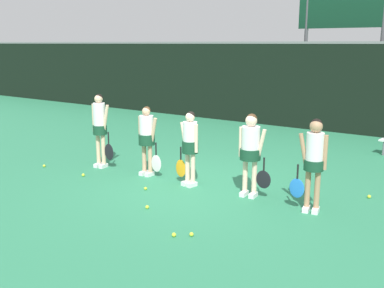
{
  "coord_description": "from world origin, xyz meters",
  "views": [
    {
      "loc": [
        5.32,
        -7.65,
        3.01
      ],
      "look_at": [
        0.04,
        -0.02,
        0.92
      ],
      "focal_mm": 42.0,
      "sensor_mm": 36.0,
      "label": 1
    }
  ],
  "objects_px": {
    "scoreboard": "(344,15)",
    "tennis_ball_6": "(174,235)",
    "tennis_ball_0": "(83,175)",
    "tennis_ball_1": "(181,166)",
    "player_3": "(251,148)",
    "tennis_ball_7": "(44,166)",
    "player_2": "(190,143)",
    "tennis_ball_3": "(369,197)",
    "tennis_ball_5": "(192,234)",
    "player_1": "(147,136)",
    "player_4": "(314,157)",
    "tennis_ball_2": "(146,188)",
    "tennis_ball_4": "(147,207)",
    "player_0": "(100,125)"
  },
  "relations": [
    {
      "from": "scoreboard",
      "to": "player_0",
      "type": "distance_m",
      "value": 10.53
    },
    {
      "from": "tennis_ball_0",
      "to": "tennis_ball_7",
      "type": "distance_m",
      "value": 1.41
    },
    {
      "from": "tennis_ball_4",
      "to": "player_2",
      "type": "bearing_deg",
      "value": 95.46
    },
    {
      "from": "tennis_ball_1",
      "to": "scoreboard",
      "type": "bearing_deg",
      "value": 82.29
    },
    {
      "from": "player_2",
      "to": "player_3",
      "type": "distance_m",
      "value": 1.39
    },
    {
      "from": "player_4",
      "to": "tennis_ball_6",
      "type": "distance_m",
      "value": 2.87
    },
    {
      "from": "player_1",
      "to": "player_4",
      "type": "distance_m",
      "value": 3.95
    },
    {
      "from": "player_4",
      "to": "tennis_ball_6",
      "type": "relative_size",
      "value": 24.16
    },
    {
      "from": "tennis_ball_0",
      "to": "tennis_ball_4",
      "type": "distance_m",
      "value": 2.66
    },
    {
      "from": "player_4",
      "to": "tennis_ball_1",
      "type": "height_order",
      "value": "player_4"
    },
    {
      "from": "player_3",
      "to": "tennis_ball_6",
      "type": "bearing_deg",
      "value": -96.51
    },
    {
      "from": "player_2",
      "to": "tennis_ball_7",
      "type": "bearing_deg",
      "value": -156.61
    },
    {
      "from": "player_3",
      "to": "tennis_ball_3",
      "type": "distance_m",
      "value": 2.55
    },
    {
      "from": "player_1",
      "to": "tennis_ball_1",
      "type": "relative_size",
      "value": 23.69
    },
    {
      "from": "player_3",
      "to": "player_4",
      "type": "relative_size",
      "value": 0.97
    },
    {
      "from": "tennis_ball_2",
      "to": "tennis_ball_1",
      "type": "bearing_deg",
      "value": 102.53
    },
    {
      "from": "player_3",
      "to": "tennis_ball_7",
      "type": "distance_m",
      "value": 5.37
    },
    {
      "from": "tennis_ball_7",
      "to": "player_2",
      "type": "bearing_deg",
      "value": 12.79
    },
    {
      "from": "scoreboard",
      "to": "tennis_ball_6",
      "type": "xyz_separation_m",
      "value": [
        1.14,
        -11.98,
        -3.99
      ]
    },
    {
      "from": "tennis_ball_2",
      "to": "tennis_ball_4",
      "type": "distance_m",
      "value": 1.1
    },
    {
      "from": "tennis_ball_6",
      "to": "tennis_ball_7",
      "type": "height_order",
      "value": "tennis_ball_6"
    },
    {
      "from": "scoreboard",
      "to": "tennis_ball_1",
      "type": "distance_m",
      "value": 9.56
    },
    {
      "from": "tennis_ball_3",
      "to": "tennis_ball_5",
      "type": "relative_size",
      "value": 1.02
    },
    {
      "from": "tennis_ball_6",
      "to": "tennis_ball_7",
      "type": "bearing_deg",
      "value": 164.2
    },
    {
      "from": "player_1",
      "to": "player_3",
      "type": "xyz_separation_m",
      "value": [
        2.64,
        0.04,
        0.06
      ]
    },
    {
      "from": "scoreboard",
      "to": "tennis_ball_4",
      "type": "xyz_separation_m",
      "value": [
        -0.02,
        -11.27,
        -3.99
      ]
    },
    {
      "from": "player_2",
      "to": "player_4",
      "type": "xyz_separation_m",
      "value": [
        2.7,
        -0.0,
        0.09
      ]
    },
    {
      "from": "player_1",
      "to": "player_2",
      "type": "distance_m",
      "value": 1.25
    },
    {
      "from": "tennis_ball_0",
      "to": "scoreboard",
      "type": "bearing_deg",
      "value": 76.26
    },
    {
      "from": "tennis_ball_1",
      "to": "tennis_ball_4",
      "type": "height_order",
      "value": "same"
    },
    {
      "from": "tennis_ball_2",
      "to": "tennis_ball_5",
      "type": "distance_m",
      "value": 2.51
    },
    {
      "from": "tennis_ball_0",
      "to": "tennis_ball_1",
      "type": "xyz_separation_m",
      "value": [
        1.41,
        1.91,
        -0.0
      ]
    },
    {
      "from": "player_3",
      "to": "scoreboard",
      "type": "bearing_deg",
      "value": 92.57
    },
    {
      "from": "tennis_ball_1",
      "to": "tennis_ball_6",
      "type": "height_order",
      "value": "tennis_ball_6"
    },
    {
      "from": "tennis_ball_3",
      "to": "tennis_ball_7",
      "type": "height_order",
      "value": "tennis_ball_3"
    },
    {
      "from": "player_2",
      "to": "tennis_ball_2",
      "type": "bearing_deg",
      "value": -116.11
    },
    {
      "from": "tennis_ball_2",
      "to": "tennis_ball_6",
      "type": "height_order",
      "value": "tennis_ball_6"
    },
    {
      "from": "player_0",
      "to": "tennis_ball_5",
      "type": "relative_size",
      "value": 26.15
    },
    {
      "from": "tennis_ball_4",
      "to": "tennis_ball_5",
      "type": "distance_m",
      "value": 1.47
    },
    {
      "from": "player_2",
      "to": "tennis_ball_6",
      "type": "bearing_deg",
      "value": -49.93
    },
    {
      "from": "scoreboard",
      "to": "tennis_ball_6",
      "type": "relative_size",
      "value": 73.78
    },
    {
      "from": "player_3",
      "to": "player_4",
      "type": "distance_m",
      "value": 1.32
    },
    {
      "from": "tennis_ball_2",
      "to": "tennis_ball_5",
      "type": "height_order",
      "value": "tennis_ball_5"
    },
    {
      "from": "tennis_ball_0",
      "to": "tennis_ball_3",
      "type": "relative_size",
      "value": 1.01
    },
    {
      "from": "scoreboard",
      "to": "tennis_ball_2",
      "type": "relative_size",
      "value": 80.49
    },
    {
      "from": "tennis_ball_3",
      "to": "tennis_ball_4",
      "type": "bearing_deg",
      "value": -137.71
    },
    {
      "from": "player_4",
      "to": "tennis_ball_5",
      "type": "bearing_deg",
      "value": -129.24
    },
    {
      "from": "player_0",
      "to": "player_2",
      "type": "xyz_separation_m",
      "value": [
        2.65,
        0.04,
        -0.12
      ]
    },
    {
      "from": "tennis_ball_1",
      "to": "player_1",
      "type": "bearing_deg",
      "value": -104.7
    },
    {
      "from": "tennis_ball_1",
      "to": "tennis_ball_6",
      "type": "bearing_deg",
      "value": -55.61
    }
  ]
}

